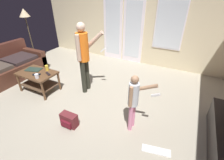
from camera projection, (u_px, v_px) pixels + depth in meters
name	position (u px, v px, depth m)	size (l,w,h in m)	color
ground_plane	(83.00, 98.00, 3.66)	(6.18, 5.14, 0.02)	#A09885
wall_back_with_doors	(129.00, 20.00, 4.92)	(6.18, 0.09, 2.73)	beige
leather_couch	(6.00, 68.00, 4.36)	(0.97, 1.87, 0.84)	#4D2A1E
coffee_table	(38.00, 77.00, 3.76)	(0.87, 0.56, 0.49)	brown
person_adult	(84.00, 53.00, 3.46)	(0.57, 0.48, 1.61)	#2B2C23
person_child	(134.00, 99.00, 2.57)	(0.48, 0.29, 1.07)	pink
floor_lamp	(25.00, 17.00, 4.84)	(0.31, 0.31, 1.66)	#2B3020
backpack	(69.00, 120.00, 2.87)	(0.31, 0.19, 0.25)	maroon
loose_keyboard	(156.00, 150.00, 2.47)	(0.46, 0.22, 0.02)	white
laptop_closed	(34.00, 69.00, 3.80)	(0.36, 0.21, 0.02)	#2A3B31
cup_near_edge	(37.00, 76.00, 3.44)	(0.08, 0.08, 0.10)	white
cup_by_laptop	(47.00, 68.00, 3.76)	(0.08, 0.08, 0.13)	gold
tv_remote_black	(37.00, 75.00, 3.58)	(0.17, 0.05, 0.02)	black
dvd_remote_slim	(48.00, 74.00, 3.61)	(0.17, 0.05, 0.02)	black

